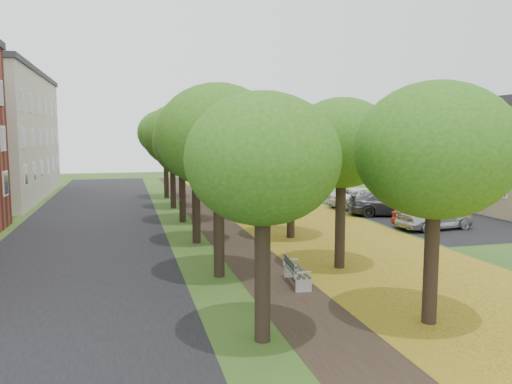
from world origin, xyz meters
TOP-DOWN VIEW (x-y plane):
  - ground at (0.00, 0.00)m, footprint 120.00×120.00m
  - street_asphalt at (-7.50, 15.00)m, footprint 8.00×70.00m
  - footpath at (0.00, 15.00)m, footprint 3.20×70.00m
  - leaf_verge at (5.00, 15.00)m, footprint 7.50×70.00m
  - parking_lot at (13.50, 16.00)m, footprint 9.00×16.00m
  - tree_row_west at (-2.20, 15.00)m, footprint 4.23×34.23m
  - tree_row_east at (2.60, 15.00)m, footprint 4.23×34.23m
  - bench at (0.19, 4.32)m, footprint 0.75×1.98m
  - car_silver at (11.00, 12.09)m, footprint 4.56×2.31m
  - car_red at (11.00, 13.13)m, footprint 4.19×2.70m
  - car_grey at (11.00, 17.02)m, footprint 5.65×3.55m
  - car_white at (11.00, 20.65)m, footprint 5.46×3.10m

SIDE VIEW (x-z plane):
  - ground at x=0.00m, z-range 0.00..0.00m
  - street_asphalt at x=-7.50m, z-range 0.00..0.01m
  - parking_lot at x=13.50m, z-range 0.00..0.01m
  - footpath at x=0.00m, z-range 0.00..0.01m
  - leaf_verge at x=5.00m, z-range 0.00..0.01m
  - bench at x=0.19m, z-range 0.02..0.93m
  - car_red at x=11.00m, z-range 0.00..1.30m
  - car_white at x=11.00m, z-range 0.00..1.44m
  - car_silver at x=11.00m, z-range 0.00..1.49m
  - car_grey at x=11.00m, z-range 0.00..1.53m
  - tree_row_west at x=-2.20m, z-range 1.55..8.28m
  - tree_row_east at x=2.60m, z-range 1.55..8.28m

